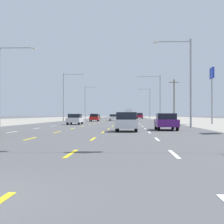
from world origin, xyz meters
The scene contains 20 objects.
ground_plane centered at (0.00, 66.00, 0.00)m, with size 572.00×572.00×0.00m, color #4C4C4F.
lane_markings centered at (0.00, 104.50, 0.01)m, with size 10.64×227.60×0.01m.
signal_span_wire centered at (0.38, 10.27, 6.00)m, with size 26.41×0.53×9.97m.
hatchback_inner_right_near centered at (3.52, 23.63, 0.78)m, with size 1.72×3.90×1.54m.
sedan_far_right_mid centered at (6.95, 26.46, 0.76)m, with size 1.80×4.50×1.46m.
sedan_inner_left_midfar centered at (-3.73, 44.07, 0.76)m, with size 1.80×4.50×1.46m.
sedan_inner_right_far centered at (3.50, 44.86, 0.76)m, with size 1.80×4.50×1.46m.
hatchback_inner_left_farther centered at (-3.33, 67.60, 0.78)m, with size 1.72×3.90×1.54m.
sedan_center_turn_farthest centered at (0.09, 77.47, 0.76)m, with size 1.80×4.50×1.46m.
sedan_far_left_distant_a centered at (-6.83, 113.32, 0.76)m, with size 1.80×4.50×1.46m.
suv_far_right_distant_b centered at (7.22, 115.94, 1.03)m, with size 1.98×4.90×1.98m.
box_truck_inner_right_distant_c centered at (3.53, 116.14, 1.84)m, with size 2.40×7.20×3.23m.
pole_sign_right_row_1 centered at (15.65, 47.41, 6.18)m, with size 0.24×2.08×8.14m.
streetlight_left_row_0 centered at (-9.71, 32.74, 5.12)m, with size 4.03×0.26×8.76m.
streetlight_right_row_0 centered at (9.74, 32.74, 5.38)m, with size 4.00×0.26×9.27m.
streetlight_left_row_1 centered at (-9.68, 70.23, 5.90)m, with size 4.60×0.26×10.14m.
streetlight_right_row_1 centered at (9.58, 70.23, 5.68)m, with size 5.03×0.26×9.61m.
streetlight_left_row_2 centered at (-9.81, 107.73, 5.88)m, with size 3.77×0.26×10.29m.
streetlight_right_row_2 centered at (9.73, 107.73, 5.56)m, with size 4.10×0.26×9.58m.
utility_pole_right_row_1 centered at (13.02, 70.16, 4.54)m, with size 2.20×0.26×8.69m.
Camera 1 is at (3.75, -5.29, 1.33)m, focal length 57.99 mm.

